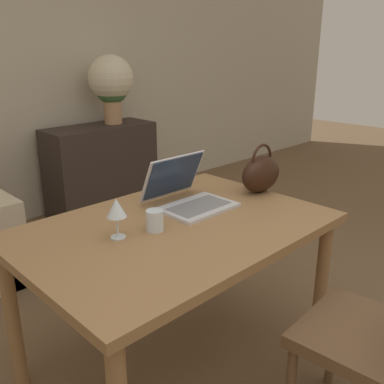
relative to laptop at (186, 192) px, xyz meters
name	(u,v)px	position (x,y,z in m)	size (l,w,h in m)	color
dining_table	(176,242)	(-0.19, -0.14, -0.14)	(1.28, 0.89, 0.72)	olive
sideboard	(102,169)	(0.70, 1.83, -0.39)	(0.96, 0.40, 0.78)	#332823
laptop	(186,192)	(0.00, 0.00, 0.00)	(0.34, 0.34, 0.23)	silver
drinking_glass	(155,220)	(-0.30, -0.13, -0.02)	(0.07, 0.07, 0.09)	silver
wine_glass	(116,209)	(-0.45, -0.08, 0.06)	(0.08, 0.08, 0.16)	silver
handbag	(261,173)	(0.41, -0.12, 0.04)	(0.26, 0.13, 0.25)	black
flower_vase	(111,83)	(0.85, 1.83, 0.35)	(0.39, 0.39, 0.59)	tan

